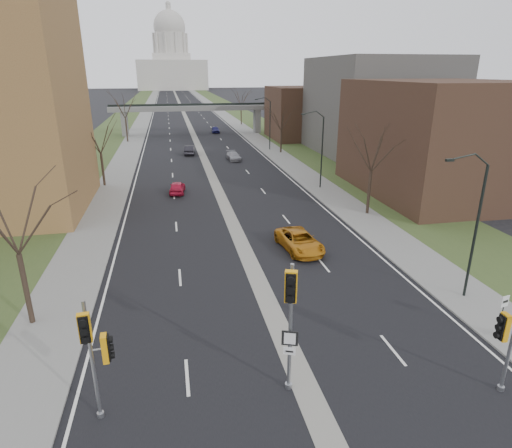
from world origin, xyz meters
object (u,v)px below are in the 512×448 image
object	(u,v)px
signal_pole_left	(95,346)
car_right_near	(299,241)
car_right_mid	(234,156)
car_left_far	(189,150)
signal_pole_median	(291,309)
car_left_near	(177,187)
speed_limit_sign	(503,308)
car_right_far	(215,130)

from	to	relation	value
signal_pole_left	car_right_near	size ratio (longest dim) A/B	0.98
car_right_mid	car_left_far	bearing A→B (deg)	131.48
signal_pole_median	car_left_far	world-z (taller)	signal_pole_median
car_left_near	car_right_near	size ratio (longest dim) A/B	0.75
signal_pole_median	car_right_mid	distance (m)	50.73
car_left_near	car_right_near	world-z (taller)	car_right_near
speed_limit_sign	car_right_near	world-z (taller)	speed_limit_sign
speed_limit_sign	car_right_far	distance (m)	79.99
speed_limit_sign	car_right_near	size ratio (longest dim) A/B	0.43
signal_pole_left	car_right_far	world-z (taller)	signal_pole_left
car_right_near	car_right_mid	bearing A→B (deg)	83.07
car_right_near	car_left_far	bearing A→B (deg)	91.80
signal_pole_left	speed_limit_sign	bearing A→B (deg)	1.30
car_left_far	car_right_near	xyz separation A→B (m)	(6.11, -41.73, 0.01)
signal_pole_left	signal_pole_median	size ratio (longest dim) A/B	0.88
car_left_far	car_right_far	world-z (taller)	car_left_far
signal_pole_median	speed_limit_sign	xyz separation A→B (m)	(11.71, 1.86, -2.44)
signal_pole_left	car_left_far	world-z (taller)	signal_pole_left
signal_pole_left	car_right_mid	xyz separation A→B (m)	(12.63, 50.32, -2.79)
car_right_mid	car_right_far	world-z (taller)	car_right_far
signal_pole_median	car_left_far	distance (m)	56.62
car_left_far	car_right_near	distance (m)	42.18
signal_pole_left	car_right_near	xyz separation A→B (m)	(12.38, 14.75, -2.68)
signal_pole_left	signal_pole_median	xyz separation A→B (m)	(7.43, -0.02, 0.70)
signal_pole_left	car_right_far	size ratio (longest dim) A/B	1.30
signal_pole_left	car_left_near	bearing A→B (deg)	79.44
signal_pole_median	car_right_near	xyz separation A→B (m)	(4.95, 14.77, -3.37)
speed_limit_sign	car_right_mid	distance (m)	48.93
signal_pole_median	car_left_far	bearing A→B (deg)	110.68
signal_pole_median	car_right_near	world-z (taller)	signal_pole_median
signal_pole_median	speed_limit_sign	bearing A→B (deg)	28.54
signal_pole_left	signal_pole_median	world-z (taller)	signal_pole_median
speed_limit_sign	car_right_mid	bearing A→B (deg)	85.92
car_right_far	car_left_far	bearing A→B (deg)	-103.29
car_right_far	car_right_near	bearing A→B (deg)	-88.47
signal_pole_median	car_right_far	xyz separation A→B (m)	(5.85, 81.63, -3.43)
speed_limit_sign	car_left_near	size ratio (longest dim) A/B	0.57
car_left_near	speed_limit_sign	bearing A→B (deg)	122.78
car_left_far	car_right_mid	distance (m)	8.86
speed_limit_sign	car_right_mid	world-z (taller)	speed_limit_sign
signal_pole_median	car_left_near	size ratio (longest dim) A/B	1.48
car_left_near	car_right_near	xyz separation A→B (m)	(8.70, -18.19, 0.06)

